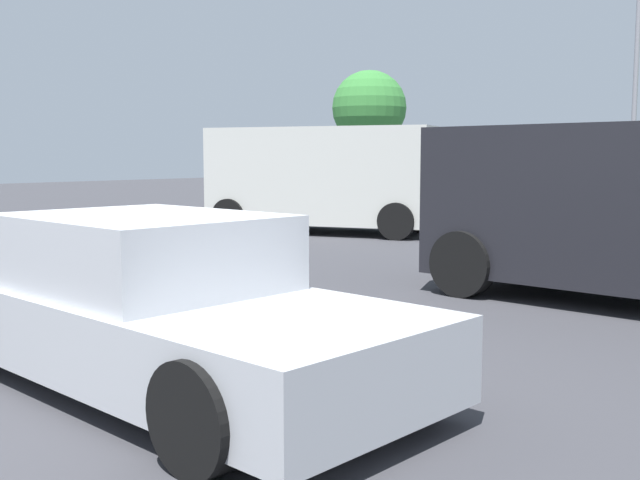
# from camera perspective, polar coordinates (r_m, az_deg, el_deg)

# --- Properties ---
(ground_plane) EXTENTS (80.00, 80.00, 0.00)m
(ground_plane) POSITION_cam_1_polar(r_m,az_deg,el_deg) (5.91, -13.44, -10.41)
(ground_plane) COLOR #38383D
(sedan_foreground) EXTENTS (4.69, 2.14, 1.26)m
(sedan_foreground) POSITION_cam_1_polar(r_m,az_deg,el_deg) (5.79, -12.62, -4.86)
(sedan_foreground) COLOR #B7BABF
(sedan_foreground) RESTS_ON ground_plane
(van_white) EXTENTS (5.39, 3.49, 2.30)m
(van_white) POSITION_cam_1_polar(r_m,az_deg,el_deg) (16.89, 0.45, 4.80)
(van_white) COLOR silver
(van_white) RESTS_ON ground_plane
(light_post_near) EXTENTS (0.44, 0.44, 7.40)m
(light_post_near) POSITION_cam_1_polar(r_m,az_deg,el_deg) (24.33, 22.69, 13.46)
(light_post_near) COLOR gray
(light_post_near) RESTS_ON ground_plane
(tree_back_center) EXTENTS (3.27, 3.27, 5.44)m
(tree_back_center) POSITION_cam_1_polar(r_m,az_deg,el_deg) (33.96, 3.70, 9.81)
(tree_back_center) COLOR brown
(tree_back_center) RESTS_ON ground_plane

